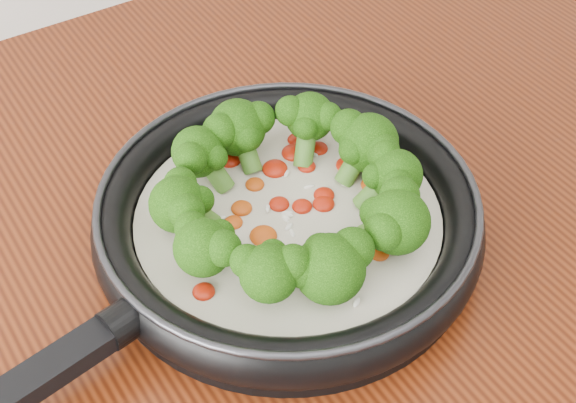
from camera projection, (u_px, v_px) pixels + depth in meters
skillet at (287, 217)px, 0.71m from camera, size 0.53×0.38×0.09m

